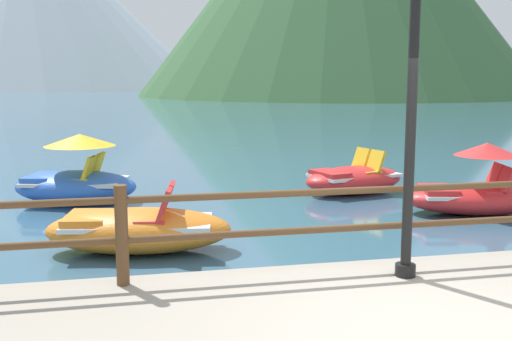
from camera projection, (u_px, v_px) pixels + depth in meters
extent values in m
plane|color=#38607A|center=(156.00, 109.00, 43.48)|extent=(200.00, 200.00, 0.00)
cylinder|color=brown|center=(122.00, 235.00, 5.71)|extent=(0.12, 0.12, 0.95)
cylinder|color=brown|center=(364.00, 190.00, 6.15)|extent=(23.80, 0.07, 0.07)
cylinder|color=brown|center=(363.00, 227.00, 6.21)|extent=(23.80, 0.07, 0.07)
cylinder|color=black|center=(412.00, 85.00, 5.75)|extent=(0.10, 0.10, 3.71)
cylinder|color=black|center=(405.00, 270.00, 6.02)|extent=(0.20, 0.20, 0.12)
ellipsoid|color=blue|center=(76.00, 187.00, 11.44)|extent=(2.53, 1.90, 0.60)
cube|color=silver|center=(76.00, 181.00, 11.42)|extent=(1.99, 1.53, 0.06)
cube|color=yellow|center=(89.00, 175.00, 11.67)|extent=(0.49, 0.49, 0.08)
cube|color=yellow|center=(98.00, 164.00, 11.63)|extent=(0.30, 0.44, 0.43)
cube|color=yellow|center=(80.00, 180.00, 11.13)|extent=(0.49, 0.49, 0.08)
cube|color=yellow|center=(89.00, 168.00, 11.09)|extent=(0.30, 0.44, 0.43)
cube|color=blue|center=(43.00, 178.00, 11.44)|extent=(0.73, 1.05, 0.12)
cone|color=yellow|center=(80.00, 140.00, 11.30)|extent=(1.58, 1.58, 0.22)
ellipsoid|color=red|center=(477.00, 199.00, 10.52)|extent=(2.66, 1.66, 0.51)
cube|color=silver|center=(477.00, 194.00, 10.51)|extent=(2.09, 1.34, 0.06)
cube|color=red|center=(484.00, 188.00, 10.72)|extent=(0.48, 0.48, 0.08)
cube|color=red|center=(495.00, 175.00, 10.68)|extent=(0.29, 0.44, 0.43)
cube|color=red|center=(494.00, 193.00, 10.27)|extent=(0.48, 0.48, 0.08)
cube|color=red|center=(505.00, 180.00, 10.23)|extent=(0.29, 0.44, 0.43)
cube|color=red|center=(438.00, 190.00, 10.50)|extent=(0.71, 0.90, 0.12)
cone|color=red|center=(487.00, 149.00, 10.39)|extent=(1.30, 1.30, 0.22)
ellipsoid|color=orange|center=(139.00, 230.00, 8.24)|extent=(2.63, 1.54, 0.59)
cube|color=silver|center=(139.00, 223.00, 8.23)|extent=(2.06, 1.25, 0.06)
cube|color=red|center=(155.00, 214.00, 8.45)|extent=(0.46, 0.46, 0.08)
cube|color=red|center=(167.00, 198.00, 8.42)|extent=(0.27, 0.43, 0.43)
cube|color=red|center=(150.00, 222.00, 8.00)|extent=(0.46, 0.46, 0.08)
cube|color=red|center=(164.00, 205.00, 7.97)|extent=(0.27, 0.43, 0.43)
cube|color=orange|center=(87.00, 219.00, 8.19)|extent=(0.67, 0.88, 0.12)
ellipsoid|color=red|center=(354.00, 180.00, 12.42)|extent=(2.43, 1.74, 0.54)
cube|color=silver|center=(354.00, 175.00, 12.41)|extent=(1.91, 1.40, 0.06)
cube|color=yellow|center=(354.00, 169.00, 12.68)|extent=(0.49, 0.49, 0.08)
cube|color=yellow|center=(361.00, 158.00, 12.73)|extent=(0.31, 0.44, 0.43)
cube|color=yellow|center=(368.00, 172.00, 12.26)|extent=(0.49, 0.49, 0.08)
cube|color=yellow|center=(376.00, 161.00, 12.32)|extent=(0.31, 0.44, 0.43)
cube|color=red|center=(330.00, 174.00, 12.12)|extent=(0.69, 0.93, 0.12)
cone|color=#386038|center=(249.00, 20.00, 78.23)|extent=(26.34, 26.34, 18.57)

